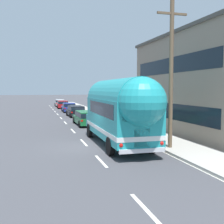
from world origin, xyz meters
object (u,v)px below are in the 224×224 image
at_px(car_fourth, 62,104).
at_px(utility_pole, 171,73).
at_px(car_third, 69,107).
at_px(car_second, 76,110).
at_px(car_fifth, 60,102).
at_px(car_lead, 86,117).
at_px(painted_bus, 121,109).

bearing_deg(car_fourth, utility_pole, -85.96).
bearing_deg(car_third, utility_pole, -85.08).
distance_m(utility_pole, car_second, 21.50).
distance_m(car_third, car_fourth, 8.34).
height_order(car_third, car_fifth, same).
relative_size(utility_pole, car_fourth, 1.87).
bearing_deg(car_lead, car_third, 88.98).
xyz_separation_m(utility_pole, car_fourth, (-2.59, 36.77, -3.64)).
xyz_separation_m(car_third, car_fourth, (-0.15, 8.34, 0.05)).
relative_size(utility_pole, car_lead, 1.76).
distance_m(car_third, car_fifth, 14.45).
height_order(painted_bus, car_fifth, painted_bus).
bearing_deg(car_fourth, car_third, -88.99).
distance_m(painted_bus, car_fourth, 35.29).
relative_size(car_lead, car_second, 1.10).
distance_m(painted_bus, car_fifth, 41.40).
distance_m(painted_bus, car_third, 26.96).
xyz_separation_m(utility_pole, car_fifth, (-2.55, 42.88, -3.63)).
relative_size(car_lead, car_fourth, 1.06).
height_order(painted_bus, car_lead, painted_bus).
relative_size(car_lead, car_third, 1.06).
xyz_separation_m(car_third, car_fifth, (-0.11, 14.45, 0.05)).
bearing_deg(car_third, car_second, -90.11).
bearing_deg(car_fourth, car_fifth, 89.62).
relative_size(car_second, car_fourth, 0.97).
xyz_separation_m(utility_pole, painted_bus, (-2.53, 1.51, -2.12)).
height_order(painted_bus, car_third, painted_bus).
bearing_deg(painted_bus, car_third, 89.83).
xyz_separation_m(utility_pole, car_lead, (-2.74, 12.17, -3.63)).
height_order(utility_pole, painted_bus, utility_pole).
xyz_separation_m(car_lead, car_fifth, (0.18, 30.71, -0.00)).
height_order(car_second, car_fourth, same).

